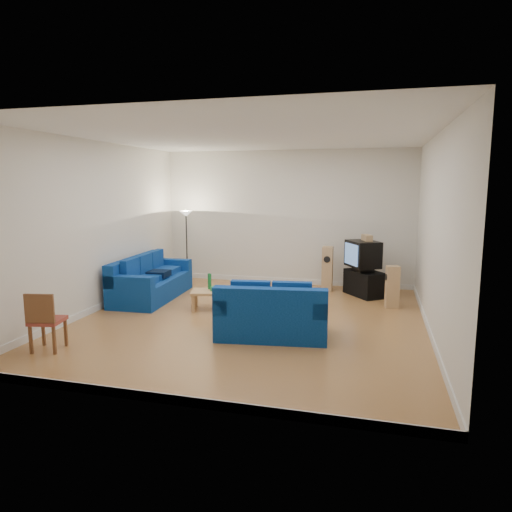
% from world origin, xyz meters
% --- Properties ---
extents(room, '(6.01, 6.51, 3.21)m').
position_xyz_m(room, '(0.00, 0.00, 1.54)').
color(room, brown).
rests_on(room, ground).
extents(sofa_three_seat, '(1.09, 2.30, 0.87)m').
position_xyz_m(sofa_three_seat, '(-2.51, 1.04, 0.32)').
color(sofa_three_seat, navy).
rests_on(sofa_three_seat, ground).
extents(sofa_loveseat, '(1.83, 1.18, 0.86)m').
position_xyz_m(sofa_loveseat, '(0.56, -0.76, 0.33)').
color(sofa_loveseat, navy).
rests_on(sofa_loveseat, ground).
extents(coffee_table, '(1.12, 0.76, 0.37)m').
position_xyz_m(coffee_table, '(-0.79, 0.55, 0.32)').
color(coffee_table, tan).
rests_on(coffee_table, ground).
extents(bottle, '(0.07, 0.07, 0.30)m').
position_xyz_m(bottle, '(-1.00, 0.64, 0.52)').
color(bottle, '#197233').
rests_on(bottle, coffee_table).
extents(tissue_box, '(0.23, 0.14, 0.09)m').
position_xyz_m(tissue_box, '(-0.80, 0.50, 0.42)').
color(tissue_box, green).
rests_on(tissue_box, coffee_table).
extents(red_canister, '(0.10, 0.10, 0.14)m').
position_xyz_m(red_canister, '(-0.51, 0.64, 0.44)').
color(red_canister, red).
rests_on(red_canister, coffee_table).
extents(remote, '(0.15, 0.08, 0.02)m').
position_xyz_m(remote, '(-0.43, 0.47, 0.38)').
color(remote, black).
rests_on(remote, coffee_table).
extents(tv_stand, '(0.94, 1.01, 0.54)m').
position_xyz_m(tv_stand, '(1.90, 2.41, 0.27)').
color(tv_stand, black).
rests_on(tv_stand, ground).
extents(av_receiver, '(0.48, 0.51, 0.09)m').
position_xyz_m(av_receiver, '(1.87, 2.35, 0.59)').
color(av_receiver, black).
rests_on(av_receiver, tv_stand).
extents(television, '(0.82, 0.89, 0.56)m').
position_xyz_m(television, '(1.84, 2.40, 0.92)').
color(television, black).
rests_on(television, av_receiver).
extents(centre_speaker, '(0.25, 0.39, 0.13)m').
position_xyz_m(centre_speaker, '(1.92, 2.46, 1.26)').
color(centre_speaker, tan).
rests_on(centre_speaker, television).
extents(speaker_left, '(0.24, 0.32, 1.01)m').
position_xyz_m(speaker_left, '(1.07, 2.70, 0.50)').
color(speaker_left, tan).
rests_on(speaker_left, ground).
extents(speaker_right, '(0.28, 0.24, 0.83)m').
position_xyz_m(speaker_right, '(2.45, 1.54, 0.41)').
color(speaker_right, tan).
rests_on(speaker_right, ground).
extents(floor_lamp, '(0.30, 0.30, 1.77)m').
position_xyz_m(floor_lamp, '(-2.30, 2.57, 1.46)').
color(floor_lamp, black).
rests_on(floor_lamp, ground).
extents(dining_chair, '(0.49, 0.49, 0.88)m').
position_xyz_m(dining_chair, '(-2.44, -2.21, 0.49)').
color(dining_chair, brown).
rests_on(dining_chair, ground).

